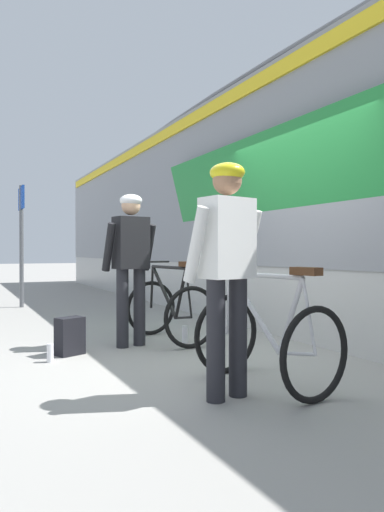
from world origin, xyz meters
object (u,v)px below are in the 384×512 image
cyclist_far_in_white (227,258)px  platform_sign_post (21,225)px  bicycle_far_silver (267,338)px  backpack_on_platform (70,336)px  water_bottle_by_the_backpack (50,353)px  cyclist_near_in_dark (131,255)px  train_car (315,198)px  bicycle_near_black (170,308)px  water_bottle_near_the_bikes (185,334)px

cyclist_far_in_white → platform_sign_post: platform_sign_post is taller
bicycle_far_silver → backpack_on_platform: bicycle_far_silver is taller
cyclist_far_in_white → bicycle_far_silver: bearing=14.3°
platform_sign_post → cyclist_far_in_white: bearing=-84.1°
backpack_on_platform → water_bottle_by_the_backpack: (-0.25, -0.25, -0.11)m
cyclist_far_in_white → cyclist_near_in_dark: bearing=90.3°
backpack_on_platform → cyclist_near_in_dark: bearing=-11.0°
train_car → bicycle_near_black: size_ratio=19.04×
water_bottle_by_the_backpack → platform_sign_post: size_ratio=0.08×
cyclist_far_in_white → bicycle_far_silver: cyclist_far_in_white is taller
cyclist_far_in_white → platform_sign_post: (-0.70, 6.75, 0.57)m
train_car → cyclist_near_in_dark: 3.60m
train_car → bicycle_near_black: bearing=-166.4°
train_car → water_bottle_by_the_backpack: (-4.37, -1.16, -1.87)m
cyclist_near_in_dark → train_car: bearing=12.8°
water_bottle_near_the_bikes → backpack_on_platform: bearing=-177.9°
train_car → water_bottle_near_the_bikes: (-2.75, -0.86, -1.86)m
platform_sign_post → backpack_on_platform: bearing=-90.5°
water_bottle_by_the_backpack → backpack_on_platform: bearing=45.3°
train_car → bicycle_far_silver: train_car is taller
cyclist_near_in_dark → bicycle_near_black: 0.84m
train_car → platform_sign_post: train_car is taller
cyclist_near_in_dark → water_bottle_by_the_backpack: bearing=-158.3°
train_car → platform_sign_post: bearing=136.9°
train_car → bicycle_far_silver: size_ratio=18.52×
bicycle_near_black → platform_sign_post: platform_sign_post is taller
cyclist_near_in_dark → backpack_on_platform: (-0.73, -0.14, -0.85)m
backpack_on_platform → water_bottle_by_the_backpack: 0.37m
cyclist_near_in_dark → bicycle_far_silver: bearing=-77.4°
train_car → bicycle_near_black: train_car is taller
water_bottle_by_the_backpack → platform_sign_post: 5.22m
bicycle_near_black → water_bottle_by_the_backpack: bearing=-162.7°
bicycle_near_black → train_car: bearing=13.6°
train_car → cyclist_near_in_dark: train_car is taller
bicycle_far_silver → water_bottle_by_the_backpack: bearing=130.8°
water_bottle_by_the_backpack → platform_sign_post: bearing=86.7°
cyclist_near_in_dark → cyclist_far_in_white: bearing=-89.7°
train_car → cyclist_far_in_white: 4.57m
cyclist_near_in_dark → platform_sign_post: platform_sign_post is taller
bicycle_far_silver → water_bottle_near_the_bikes: size_ratio=5.70×
bicycle_far_silver → cyclist_near_in_dark: bearing=102.6°
water_bottle_near_the_bikes → water_bottle_by_the_backpack: (-1.63, -0.30, -0.01)m
cyclist_far_in_white → bicycle_near_black: (0.52, 2.24, -0.65)m
cyclist_far_in_white → water_bottle_near_the_bikes: cyclist_far_in_white is taller
cyclist_near_in_dark → water_bottle_by_the_backpack: (-0.98, -0.39, -0.96)m
bicycle_near_black → cyclist_far_in_white: bearing=-103.0°
train_car → backpack_on_platform: (-4.13, -0.91, -1.77)m
cyclist_near_in_dark → platform_sign_post: size_ratio=0.73×
cyclist_far_in_white → backpack_on_platform: bearing=110.2°
cyclist_near_in_dark → bicycle_far_silver: size_ratio=1.52×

